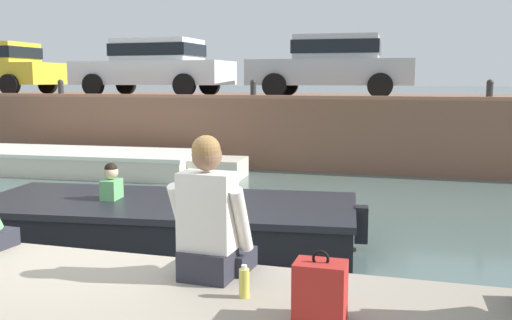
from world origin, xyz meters
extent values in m
plane|color=#4C605B|center=(0.00, 4.51, 0.00)|extent=(400.00, 400.00, 0.00)
cube|color=brown|center=(0.00, 12.02, 0.83)|extent=(60.00, 6.00, 1.67)
cube|color=#9F6C52|center=(0.00, 9.14, 1.71)|extent=(60.00, 0.24, 0.08)
cube|color=silver|center=(-4.87, 7.42, 0.21)|extent=(5.55, 2.20, 0.43)
cube|color=silver|center=(-1.60, 7.62, 0.21)|extent=(1.15, 1.09, 0.43)
cube|color=white|center=(-4.87, 7.42, 0.47)|extent=(5.62, 2.26, 0.08)
cube|color=brown|center=(-5.28, 7.40, 0.37)|extent=(0.34, 1.69, 0.06)
cube|color=black|center=(-0.62, 2.86, 0.23)|extent=(5.04, 2.46, 0.45)
cube|color=black|center=(-0.62, 2.86, 0.49)|extent=(5.11, 2.53, 0.08)
cube|color=brown|center=(-0.26, 2.90, 0.39)|extent=(0.44, 1.73, 0.06)
cube|color=black|center=(1.89, 3.15, 0.33)|extent=(0.18, 0.22, 0.45)
cube|color=#66B26B|center=(-1.35, 2.77, 0.57)|extent=(0.24, 0.34, 0.44)
sphere|color=beige|center=(-1.35, 2.77, 0.89)|extent=(0.19, 0.19, 0.19)
sphere|color=black|center=(-1.35, 2.77, 0.93)|extent=(0.17, 0.17, 0.17)
cylinder|color=black|center=(-8.73, 9.94, 1.97)|extent=(0.60, 0.19, 0.60)
cylinder|color=black|center=(-8.77, 11.73, 1.97)|extent=(0.60, 0.19, 0.60)
cube|color=white|center=(-4.68, 10.81, 2.29)|extent=(4.43, 1.80, 0.64)
cube|color=white|center=(-4.51, 10.80, 2.91)|extent=(2.24, 1.54, 0.60)
cube|color=black|center=(-4.51, 10.80, 2.91)|extent=(2.32, 1.57, 0.33)
cylinder|color=black|center=(-6.07, 9.99, 1.97)|extent=(0.61, 0.20, 0.60)
cylinder|color=black|center=(-6.02, 11.70, 1.97)|extent=(0.61, 0.20, 0.60)
cylinder|color=black|center=(-3.35, 9.91, 1.97)|extent=(0.61, 0.20, 0.60)
cylinder|color=black|center=(-3.30, 11.62, 1.97)|extent=(0.61, 0.20, 0.60)
cube|color=#B7BABC|center=(0.29, 10.81, 2.29)|extent=(4.17, 1.85, 0.64)
cube|color=#B7BABC|center=(0.45, 10.81, 2.91)|extent=(2.11, 1.56, 0.60)
cube|color=black|center=(0.45, 10.81, 2.91)|extent=(2.20, 1.60, 0.33)
cylinder|color=black|center=(-0.95, 9.90, 1.97)|extent=(0.61, 0.21, 0.60)
cylinder|color=black|center=(-1.02, 11.61, 1.97)|extent=(0.61, 0.21, 0.60)
cylinder|color=black|center=(1.59, 10.01, 1.97)|extent=(0.61, 0.21, 0.60)
cylinder|color=black|center=(1.52, 11.72, 1.97)|extent=(0.61, 0.21, 0.60)
cylinder|color=#2D2B28|center=(-6.59, 9.27, 1.84)|extent=(0.14, 0.14, 0.35)
sphere|color=#2D2B28|center=(-6.59, 9.27, 2.04)|extent=(0.15, 0.15, 0.15)
cylinder|color=#2D2B28|center=(-1.31, 9.27, 1.84)|extent=(0.14, 0.14, 0.35)
sphere|color=#2D2B28|center=(-1.31, 9.27, 2.04)|extent=(0.15, 0.15, 0.15)
cylinder|color=#2D2B28|center=(3.93, 9.27, 1.84)|extent=(0.14, 0.14, 0.35)
sphere|color=#2D2B28|center=(3.93, 9.27, 2.04)|extent=(0.15, 0.15, 0.15)
cube|color=#282833|center=(1.21, -0.37, 0.88)|extent=(0.35, 0.30, 0.20)
cube|color=#282833|center=(1.22, -0.15, 0.85)|extent=(0.46, 0.34, 0.14)
cube|color=silver|center=(1.21, -0.37, 1.24)|extent=(0.37, 0.24, 0.52)
cylinder|color=silver|center=(1.44, -0.33, 1.18)|extent=(0.10, 0.29, 0.47)
cylinder|color=silver|center=(1.00, -0.30, 1.18)|extent=(0.10, 0.29, 0.47)
sphere|color=brown|center=(1.21, -0.37, 1.61)|extent=(0.20, 0.20, 0.20)
sphere|color=olive|center=(1.21, -0.38, 1.65)|extent=(0.19, 0.19, 0.19)
cylinder|color=#CCC64C|center=(1.54, -0.62, 0.87)|extent=(0.06, 0.06, 0.18)
cylinder|color=white|center=(1.54, -0.62, 0.97)|extent=(0.04, 0.04, 0.02)
cube|color=#A5231E|center=(2.05, -0.85, 0.95)|extent=(0.28, 0.20, 0.34)
cube|color=#A5231E|center=(2.05, -0.74, 0.90)|extent=(0.22, 0.06, 0.18)
torus|color=black|center=(2.05, -0.85, 1.14)|extent=(0.10, 0.02, 0.10)
camera|label=1|loc=(2.54, -3.80, 2.09)|focal=40.00mm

